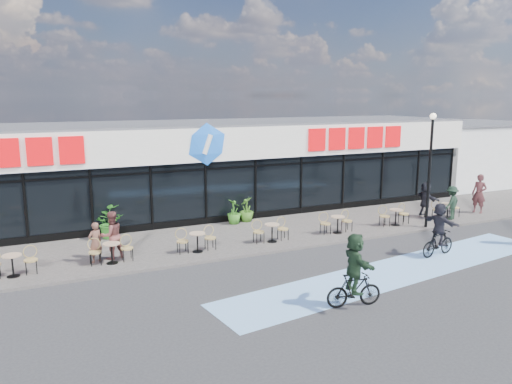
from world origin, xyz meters
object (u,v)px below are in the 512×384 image
Objects in this scene: potted_plant_left at (108,222)px; pedestrian_b at (426,199)px; potted_plant_mid at (246,209)px; pedestrian_a at (479,194)px; lamp_post at (430,160)px; patron_right at (112,235)px; cyclist_a at (439,232)px; pedestrian_c at (452,203)px; patron_left at (95,242)px; potted_plant_right at (234,211)px.

pedestrian_b reaches higher than potted_plant_left.
potted_plant_left is 1.14× the size of potted_plant_mid.
pedestrian_a is (17.68, -3.13, 0.32)m from potted_plant_left.
pedestrian_a is (4.40, 1.05, -2.04)m from lamp_post.
pedestrian_a is 3.03m from pedestrian_b.
cyclist_a is (11.17, -4.49, -0.05)m from patron_right.
potted_plant_mid is 0.72× the size of pedestrian_c.
potted_plant_mid is at bearing 121.45° from cyclist_a.
lamp_post reaches higher than patron_left.
potted_plant_left reaches higher than potted_plant_right.
pedestrian_b is at bearing -118.85° from pedestrian_a.
potted_plant_left is at bearing 179.99° from potted_plant_right.
patron_right is 15.67m from pedestrian_c.
cyclist_a is (11.76, -4.34, 0.10)m from patron_left.
patron_right reaches higher than pedestrian_c.
patron_left is 0.74× the size of pedestrian_a.
lamp_post is 2.98× the size of pedestrian_b.
potted_plant_mid is 0.66× the size of patron_right.
pedestrian_a is at bearing 161.22° from patron_right.
potted_plant_left is 6.34m from potted_plant_mid.
pedestrian_b is (14.70, -2.57, 0.19)m from potted_plant_left.
cyclist_a is at bearing 135.11° from patron_left.
patron_right is at bearing -21.82° from pedestrian_c.
pedestrian_c is at bearing -97.16° from pedestrian_a.
lamp_post is 3.50× the size of patron_left.
patron_left is 18.54m from pedestrian_a.
pedestrian_c is 5.83m from cyclist_a.
pedestrian_a is (12.03, -3.13, 0.41)m from potted_plant_right.
potted_plant_mid is 9.78m from pedestrian_c.
patron_left is at bearing 175.09° from lamp_post.
lamp_post is at bearing -31.99° from potted_plant_mid.
pedestrian_a is at bearing -16.15° from potted_plant_mid.
pedestrian_c is (-2.29, -0.45, -0.18)m from pedestrian_a.
cyclist_a reaches higher than patron_right.
lamp_post reaches higher than potted_plant_mid.
pedestrian_b is at bearing -15.86° from potted_plant_right.
pedestrian_b is at bearing -9.93° from potted_plant_left.
pedestrian_c is (0.68, -1.01, -0.05)m from pedestrian_b.
pedestrian_a is 1.15× the size of pedestrian_b.
cyclist_a is at bearing -33.84° from potted_plant_left.
lamp_post is 13.78m from patron_right.
pedestrian_b is at bearing 48.36° from lamp_post.
pedestrian_b is (1.43, 1.61, -2.17)m from lamp_post.
potted_plant_right is 10.38m from pedestrian_c.
patron_left is 16.25m from pedestrian_c.
pedestrian_a is (17.95, -0.31, 0.10)m from patron_right.
patron_left is 0.90× the size of pedestrian_c.
lamp_post reaches higher than cyclist_a.
cyclist_a reaches higher than patron_left.
pedestrian_b reaches higher than pedestrian_c.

